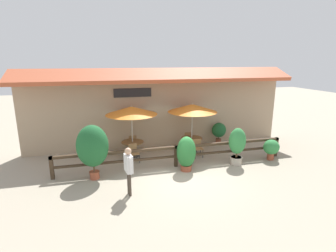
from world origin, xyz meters
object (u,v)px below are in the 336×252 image
(chair_near_streetside, at_px, (134,152))
(patio_umbrella_middle, at_px, (192,108))
(dining_table_near, at_px, (133,145))
(chair_middle_streetside, at_px, (198,147))
(potted_plant_broad_leaf, at_px, (237,144))
(pedestrian, at_px, (129,165))
(chair_middle_wallside, at_px, (188,139))
(dining_table_middle, at_px, (192,141))
(potted_plant_corner_fern, at_px, (186,153))
(potted_plant_tall_tropical, at_px, (93,147))
(patio_umbrella_near, at_px, (131,110))
(potted_plant_entrance_palm, at_px, (271,148))
(potted_plant_small_flowering, at_px, (219,131))
(chair_near_wallside, at_px, (132,142))

(chair_near_streetside, distance_m, patio_umbrella_middle, 3.63)
(dining_table_near, distance_m, chair_middle_streetside, 3.19)
(potted_plant_broad_leaf, height_order, pedestrian, pedestrian)
(chair_middle_wallside, bearing_deg, dining_table_middle, 93.57)
(dining_table_middle, relative_size, potted_plant_corner_fern, 0.71)
(patio_umbrella_middle, bearing_deg, potted_plant_tall_tropical, -157.22)
(patio_umbrella_middle, distance_m, potted_plant_broad_leaf, 2.85)
(dining_table_near, height_order, patio_umbrella_middle, patio_umbrella_middle)
(dining_table_near, distance_m, chair_middle_wallside, 3.13)
(patio_umbrella_near, relative_size, potted_plant_entrance_palm, 2.59)
(patio_umbrella_middle, height_order, potted_plant_small_flowering, patio_umbrella_middle)
(chair_near_wallside, xyz_separation_m, potted_plant_broad_leaf, (4.35, -2.97, 0.49))
(patio_umbrella_near, bearing_deg, chair_middle_streetside, -15.54)
(patio_umbrella_near, xyz_separation_m, potted_plant_broad_leaf, (4.43, -2.20, -1.32))
(chair_middle_streetside, bearing_deg, dining_table_near, 168.66)
(patio_umbrella_near, bearing_deg, chair_near_wallside, 84.01)
(potted_plant_corner_fern, bearing_deg, pedestrian, -150.05)
(chair_middle_wallside, height_order, potted_plant_small_flowering, potted_plant_small_flowering)
(chair_middle_streetside, bearing_deg, potted_plant_entrance_palm, -16.96)
(chair_near_streetside, relative_size, potted_plant_tall_tropical, 0.39)
(pedestrian, bearing_deg, chair_middle_streetside, 119.71)
(patio_umbrella_middle, xyz_separation_m, chair_middle_wallside, (0.05, 0.74, -1.81))
(chair_middle_streetside, relative_size, potted_plant_broad_leaf, 0.51)
(chair_middle_streetside, xyz_separation_m, potted_plant_corner_fern, (-1.07, -1.44, 0.30))
(chair_middle_streetside, distance_m, potted_plant_broad_leaf, 1.98)
(potted_plant_corner_fern, distance_m, potted_plant_small_flowering, 4.23)
(potted_plant_entrance_palm, distance_m, pedestrian, 7.12)
(chair_middle_streetside, bearing_deg, potted_plant_tall_tropical, -161.04)
(chair_middle_wallside, height_order, potted_plant_tall_tropical, potted_plant_tall_tropical)
(dining_table_near, height_order, chair_near_streetside, chair_near_streetside)
(chair_near_wallside, relative_size, potted_plant_entrance_palm, 0.88)
(chair_near_streetside, relative_size, potted_plant_small_flowering, 0.71)
(chair_near_wallside, xyz_separation_m, chair_middle_streetside, (2.99, -1.62, 0.00))
(chair_near_wallside, distance_m, pedestrian, 4.65)
(patio_umbrella_middle, bearing_deg, potted_plant_corner_fern, -115.12)
(chair_near_wallside, relative_size, patio_umbrella_middle, 0.34)
(potted_plant_entrance_palm, xyz_separation_m, potted_plant_small_flowering, (-1.36, 2.85, 0.18))
(potted_plant_corner_fern, distance_m, pedestrian, 3.02)
(potted_plant_corner_fern, bearing_deg, chair_middle_streetside, 53.34)
(potted_plant_broad_leaf, bearing_deg, chair_middle_streetside, 135.43)
(chair_middle_streetside, bearing_deg, potted_plant_broad_leaf, -40.37)
(patio_umbrella_middle, distance_m, pedestrian, 5.30)
(potted_plant_small_flowering, bearing_deg, patio_umbrella_near, -171.39)
(potted_plant_small_flowering, bearing_deg, dining_table_middle, -155.94)
(dining_table_near, relative_size, pedestrian, 0.62)
(patio_umbrella_near, xyz_separation_m, dining_table_middle, (3.02, -0.11, -1.70))
(dining_table_middle, bearing_deg, potted_plant_entrance_palm, -31.31)
(patio_umbrella_middle, bearing_deg, pedestrian, -134.55)
(chair_middle_wallside, bearing_deg, chair_near_streetside, 31.38)
(patio_umbrella_near, bearing_deg, dining_table_near, 0.00)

